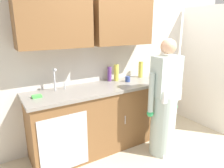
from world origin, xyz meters
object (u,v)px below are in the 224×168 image
(sink, at_px, (62,94))
(sponge, at_px, (37,96))
(bottle_water_short, at_px, (116,73))
(bottle_soap, at_px, (109,74))
(cup_by_sink, at_px, (128,79))
(bottle_dish_liquid, at_px, (141,69))
(person_at_sink, at_px, (164,108))

(sink, xyz_separation_m, sponge, (-0.31, -0.02, 0.03))
(bottle_water_short, xyz_separation_m, bottle_soap, (-0.10, 0.04, -0.02))
(sink, xyz_separation_m, cup_by_sink, (1.05, 0.02, 0.05))
(bottle_water_short, bearing_deg, sponge, -172.06)
(sink, bearing_deg, bottle_water_short, 9.58)
(cup_by_sink, bearing_deg, sponge, -178.62)
(sponge, bearing_deg, bottle_water_short, 7.94)
(bottle_soap, bearing_deg, bottle_dish_liquid, -6.07)
(person_at_sink, bearing_deg, bottle_water_short, 110.38)
(bottle_dish_liquid, distance_m, bottle_soap, 0.57)
(sink, xyz_separation_m, person_at_sink, (1.22, -0.61, -0.23))
(bottle_soap, bearing_deg, cup_by_sink, -39.34)
(sink, height_order, bottle_soap, sink)
(person_at_sink, relative_size, bottle_soap, 7.25)
(bottle_water_short, relative_size, sponge, 2.31)
(bottle_soap, xyz_separation_m, sponge, (-1.14, -0.21, -0.10))
(bottle_dish_liquid, relative_size, cup_by_sink, 3.29)
(bottle_dish_liquid, distance_m, bottle_water_short, 0.47)
(bottle_soap, distance_m, sponge, 1.16)
(bottle_dish_liquid, xyz_separation_m, bottle_soap, (-0.57, 0.06, -0.02))
(sink, height_order, person_at_sink, person_at_sink)
(bottle_water_short, relative_size, cup_by_sink, 3.18)
(bottle_water_short, bearing_deg, sink, -170.42)
(sink, distance_m, bottle_soap, 0.86)
(person_at_sink, height_order, bottle_dish_liquid, person_at_sink)
(sink, xyz_separation_m, bottle_water_short, (0.93, 0.16, 0.14))
(sink, relative_size, cup_by_sink, 6.25)
(sink, distance_m, cup_by_sink, 1.05)
(bottle_dish_liquid, bearing_deg, bottle_water_short, 177.40)
(bottle_soap, distance_m, cup_by_sink, 0.29)
(sink, distance_m, person_at_sink, 1.38)
(sink, bearing_deg, cup_by_sink, 0.93)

